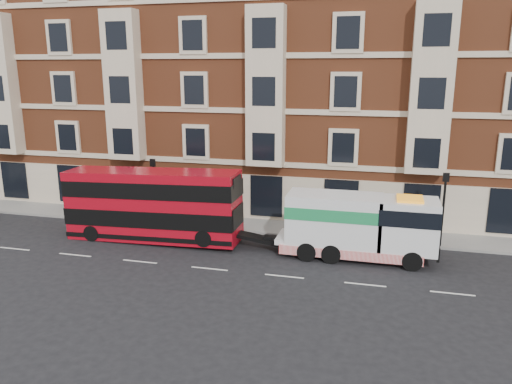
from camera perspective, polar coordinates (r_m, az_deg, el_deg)
ground at (r=26.56m, az=-5.34°, el=-8.72°), size 120.00×120.00×0.00m
sidewalk at (r=33.25m, az=-1.02°, el=-3.79°), size 90.00×3.00×0.15m
victorian_terrace at (r=38.84m, az=2.66°, el=13.73°), size 45.00×12.00×20.40m
lamp_post_west at (r=33.45m, az=-11.60°, el=0.65°), size 0.35×0.15×4.35m
lamp_post_east at (r=30.41m, az=20.65°, el=-1.31°), size 0.35×0.15×4.35m
double_decker_bus at (r=30.61m, az=-11.72°, el=-1.35°), size 10.66×2.45×4.31m
tow_truck at (r=27.78m, az=11.37°, el=-3.77°), size 8.53×2.52×3.56m
pedestrian at (r=38.98m, az=-20.45°, el=-0.67°), size 0.64×0.46×1.62m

